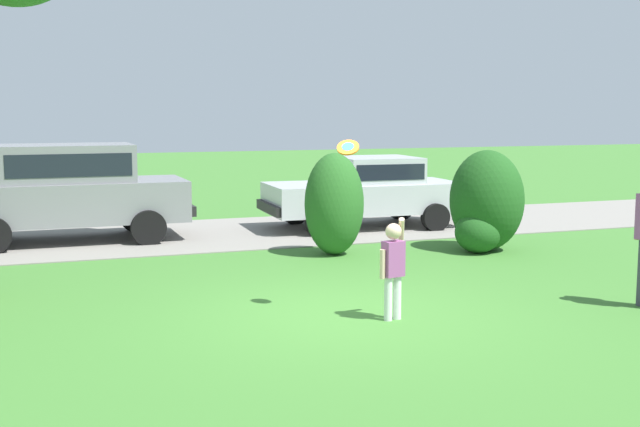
{
  "coord_description": "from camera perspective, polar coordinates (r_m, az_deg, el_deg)",
  "views": [
    {
      "loc": [
        -3.73,
        -9.35,
        2.59
      ],
      "look_at": [
        0.23,
        1.55,
        1.1
      ],
      "focal_mm": 45.37,
      "sensor_mm": 36.0,
      "label": 1
    }
  ],
  "objects": [
    {
      "name": "frisbee",
      "position": [
        10.16,
        1.99,
        4.68
      ],
      "size": [
        0.32,
        0.25,
        0.26
      ],
      "color": "orange"
    },
    {
      "name": "driveway_strip",
      "position": [
        17.07,
        -7.14,
        -1.42
      ],
      "size": [
        28.0,
        4.4,
        0.02
      ],
      "primitive_type": "cube",
      "color": "gray",
      "rests_on": "ground"
    },
    {
      "name": "shrub_near_tree",
      "position": [
        14.43,
        1.01,
        0.66
      ],
      "size": [
        1.07,
        1.02,
        1.83
      ],
      "color": "#286023",
      "rests_on": "ground"
    },
    {
      "name": "child_thrower",
      "position": [
        10.01,
        5.18,
        -3.49
      ],
      "size": [
        0.42,
        0.32,
        1.29
      ],
      "color": "white",
      "rests_on": "ground"
    },
    {
      "name": "ground_plane",
      "position": [
        10.39,
        1.73,
        -7.11
      ],
      "size": [
        80.0,
        80.0,
        0.0
      ],
      "primitive_type": "plane",
      "color": "#3D752D"
    },
    {
      "name": "parked_suv",
      "position": [
        16.57,
        -17.33,
        1.76
      ],
      "size": [
        4.71,
        2.12,
        1.92
      ],
      "color": "gray",
      "rests_on": "ground"
    },
    {
      "name": "shrub_centre_left",
      "position": [
        15.21,
        11.6,
        0.64
      ],
      "size": [
        1.4,
        1.48,
        1.86
      ],
      "color": "#1E511C",
      "rests_on": "ground"
    },
    {
      "name": "parked_sedan",
      "position": [
        17.81,
        3.36,
        1.7
      ],
      "size": [
        4.47,
        2.22,
        1.56
      ],
      "color": "silver",
      "rests_on": "ground"
    }
  ]
}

